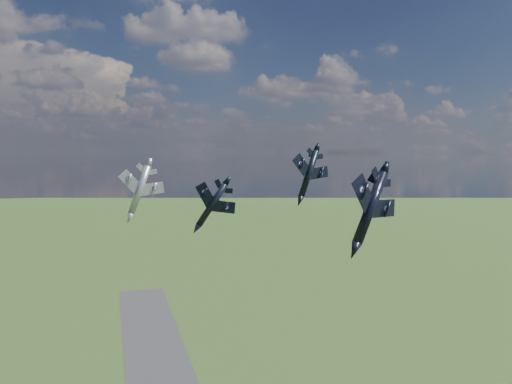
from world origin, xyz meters
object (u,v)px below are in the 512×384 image
object	(u,v)px
jet_lead_navy	(212,204)
jet_high_navy	(309,173)
jet_right_navy	(370,208)
jet_left_silver	(140,190)

from	to	relation	value
jet_lead_navy	jet_high_navy	xyz separation A→B (m)	(25.48, 14.55, 4.96)
jet_lead_navy	jet_right_navy	bearing A→B (deg)	-25.54
jet_right_navy	jet_high_navy	xyz separation A→B (m)	(5.48, 38.28, 3.65)
jet_lead_navy	jet_high_navy	world-z (taller)	jet_high_navy
jet_high_navy	jet_lead_navy	bearing A→B (deg)	-162.44
jet_lead_navy	jet_left_silver	distance (m)	13.64
jet_lead_navy	jet_right_navy	xyz separation A→B (m)	(20.00, -23.73, 1.31)
jet_left_silver	jet_right_navy	bearing A→B (deg)	-38.32
jet_high_navy	jet_left_silver	distance (m)	40.65
jet_high_navy	jet_left_silver	size ratio (longest dim) A/B	1.20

